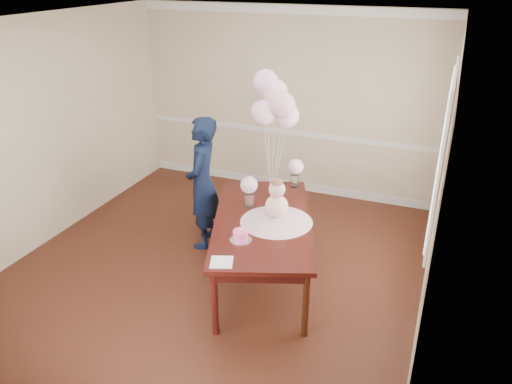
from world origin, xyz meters
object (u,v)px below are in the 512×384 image
object	(u,v)px
dining_table_top	(262,221)
birthday_cake	(241,235)
woman	(203,183)
dining_chair_seat	(219,203)

from	to	relation	value
dining_table_top	birthday_cake	bearing A→B (deg)	-113.96
dining_table_top	woman	xyz separation A→B (m)	(-0.94, 0.47, 0.09)
woman	dining_chair_seat	bearing A→B (deg)	159.77
dining_table_top	woman	size ratio (longest dim) A/B	1.23
woman	birthday_cake	bearing A→B (deg)	30.55
birthday_cake	dining_chair_seat	size ratio (longest dim) A/B	0.37
birthday_cake	dining_chair_seat	bearing A→B (deg)	123.79
dining_chair_seat	birthday_cake	bearing A→B (deg)	-75.87
birthday_cake	dining_chair_seat	xyz separation A→B (m)	(-0.86, 1.29, -0.39)
birthday_cake	woman	xyz separation A→B (m)	(-0.91, 0.96, 0.01)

